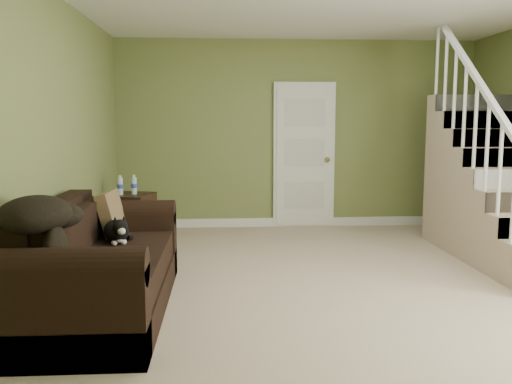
{
  "coord_description": "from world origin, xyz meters",
  "views": [
    {
      "loc": [
        -1.04,
        -4.82,
        1.49
      ],
      "look_at": [
        -0.72,
        0.41,
        0.8
      ],
      "focal_mm": 38.0,
      "sensor_mm": 36.0,
      "label": 1
    }
  ],
  "objects": [
    {
      "name": "floor",
      "position": [
        0.0,
        0.0,
        0.0
      ],
      "size": [
        5.0,
        5.5,
        0.01
      ],
      "primitive_type": "cube",
      "color": "tan",
      "rests_on": "ground"
    },
    {
      "name": "wall_back",
      "position": [
        0.0,
        2.75,
        1.3
      ],
      "size": [
        5.0,
        0.04,
        2.6
      ],
      "primitive_type": "cube",
      "color": "olive",
      "rests_on": "floor"
    },
    {
      "name": "wall_front",
      "position": [
        0.0,
        -2.75,
        1.3
      ],
      "size": [
        5.0,
        0.04,
        2.6
      ],
      "primitive_type": "cube",
      "color": "olive",
      "rests_on": "floor"
    },
    {
      "name": "wall_left",
      "position": [
        -2.5,
        0.0,
        1.3
      ],
      "size": [
        0.04,
        5.5,
        2.6
      ],
      "primitive_type": "cube",
      "color": "olive",
      "rests_on": "floor"
    },
    {
      "name": "baseboard_back",
      "position": [
        0.0,
        2.72,
        0.06
      ],
      "size": [
        5.0,
        0.04,
        0.12
      ],
      "primitive_type": "cube",
      "color": "white",
      "rests_on": "floor"
    },
    {
      "name": "baseboard_left",
      "position": [
        -2.47,
        0.0,
        0.06
      ],
      "size": [
        0.04,
        5.5,
        0.12
      ],
      "primitive_type": "cube",
      "color": "white",
      "rests_on": "floor"
    },
    {
      "name": "door",
      "position": [
        0.1,
        2.71,
        1.01
      ],
      "size": [
        0.86,
        0.12,
        2.02
      ],
      "color": "white",
      "rests_on": "floor"
    },
    {
      "name": "staircase",
      "position": [
        1.99,
        0.97,
        0.64
      ],
      "size": [
        1.0,
        2.51,
        2.82
      ],
      "color": "tan",
      "rests_on": "floor"
    },
    {
      "name": "sofa",
      "position": [
        -2.02,
        -0.65,
        0.33
      ],
      "size": [
        0.94,
        2.18,
        0.86
      ],
      "color": "black",
      "rests_on": "floor"
    },
    {
      "name": "side_table",
      "position": [
        -2.17,
        1.67,
        0.32
      ],
      "size": [
        0.63,
        0.63,
        0.85
      ],
      "rotation": [
        0.0,
        0.0,
        -0.25
      ],
      "color": "black",
      "rests_on": "floor"
    },
    {
      "name": "cat",
      "position": [
        -1.94,
        -0.29,
        0.57
      ],
      "size": [
        0.34,
        0.52,
        0.26
      ],
      "rotation": [
        0.0,
        0.0,
        0.37
      ],
      "color": "black",
      "rests_on": "sofa"
    },
    {
      "name": "banana",
      "position": [
        -1.73,
        -0.95,
        0.49
      ],
      "size": [
        0.16,
        0.16,
        0.05
      ],
      "primitive_type": "ellipsoid",
      "rotation": [
        0.0,
        0.0,
        0.81
      ],
      "color": "yellow",
      "rests_on": "sofa"
    },
    {
      "name": "throw_pillow",
      "position": [
        -2.03,
        0.02,
        0.65
      ],
      "size": [
        0.23,
        0.43,
        0.43
      ],
      "primitive_type": "cube",
      "rotation": [
        0.0,
        -0.24,
        -0.07
      ],
      "color": "#46311C",
      "rests_on": "sofa"
    },
    {
      "name": "throw_blanket",
      "position": [
        -2.24,
        -1.33,
        0.89
      ],
      "size": [
        0.58,
        0.68,
        0.24
      ],
      "primitive_type": "ellipsoid",
      "rotation": [
        0.0,
        0.0,
        -0.26
      ],
      "color": "black",
      "rests_on": "sofa"
    }
  ]
}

